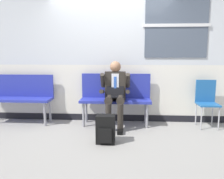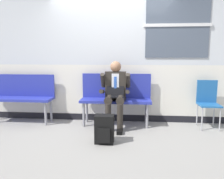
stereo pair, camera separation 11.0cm
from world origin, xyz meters
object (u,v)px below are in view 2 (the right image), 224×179
object	(u,v)px
person_seated	(115,92)
folding_chair	(208,99)
bench_with_person	(116,95)
bench_empty	(21,94)
backpack	(104,129)

from	to	relation	value
person_seated	folding_chair	distance (m)	1.79
person_seated	bench_with_person	bearing A→B (deg)	90.00
bench_with_person	bench_empty	size ratio (longest dim) A/B	1.02
backpack	folding_chair	size ratio (longest dim) A/B	0.50
person_seated	bench_empty	bearing A→B (deg)	174.08
folding_chair	backpack	bearing A→B (deg)	-152.48
backpack	folding_chair	distance (m)	2.15
bench_empty	folding_chair	xyz separation A→B (m)	(3.76, -0.04, -0.04)
bench_empty	folding_chair	bearing A→B (deg)	-0.55
person_seated	backpack	xyz separation A→B (m)	(-0.11, -0.81, -0.47)
person_seated	backpack	world-z (taller)	person_seated
bench_empty	folding_chair	distance (m)	3.76
bench_with_person	backpack	distance (m)	1.09
bench_with_person	person_seated	world-z (taller)	person_seated
bench_empty	person_seated	size ratio (longest dim) A/B	1.07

